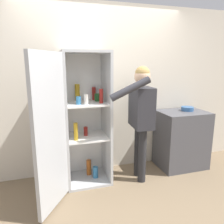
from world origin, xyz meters
name	(u,v)px	position (x,y,z in m)	size (l,w,h in m)	color
ground_plane	(122,201)	(0.00, 0.00, 0.00)	(12.00, 12.00, 0.00)	#7A664C
wall_back	(102,91)	(0.00, 0.98, 1.27)	(7.00, 0.06, 2.55)	beige
refrigerator	(78,122)	(-0.43, 0.57, 0.92)	(0.99, 1.08, 1.85)	#B7BABC
person	(141,110)	(0.43, 0.47, 1.04)	(0.67, 0.59, 1.65)	#262628
counter	(181,139)	(1.26, 0.65, 0.47)	(0.76, 0.56, 0.93)	#4C4C51
bowl	(187,109)	(1.36, 0.69, 0.96)	(0.20, 0.20, 0.06)	#335B8E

